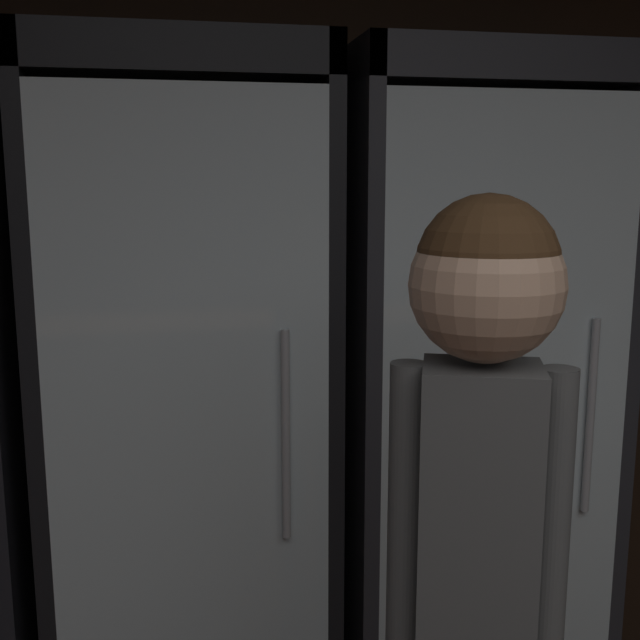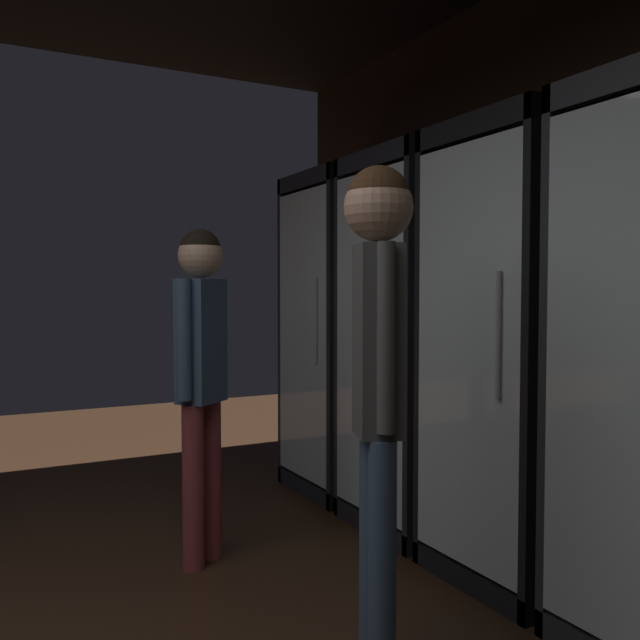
{
  "view_description": "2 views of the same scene",
  "coord_description": "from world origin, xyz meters",
  "views": [
    {
      "loc": [
        -0.62,
        0.71,
        1.69
      ],
      "look_at": [
        -0.28,
        2.44,
        1.37
      ],
      "focal_mm": 43.5,
      "sensor_mm": 36.0,
      "label": 1
    },
    {
      "loc": [
        1.63,
        0.56,
        1.28
      ],
      "look_at": [
        -1.67,
        2.32,
        1.12
      ],
      "focal_mm": 37.95,
      "sensor_mm": 36.0,
      "label": 2
    }
  ],
  "objects": [
    {
      "name": "shopper_near",
      "position": [
        -0.18,
        1.73,
        1.1
      ],
      "size": [
        0.26,
        0.22,
        1.68
      ],
      "color": "#384C66",
      "rests_on": "ground"
    },
    {
      "name": "cooler_center",
      "position": [
        -0.58,
        2.75,
        0.99
      ],
      "size": [
        0.72,
        0.58,
        2.02
      ],
      "color": "black",
      "rests_on": "ground"
    },
    {
      "name": "wall_back",
      "position": [
        0.0,
        3.03,
        1.4
      ],
      "size": [
        6.0,
        0.06,
        2.8
      ],
      "primitive_type": "cube",
      "color": "black",
      "rests_on": "ground"
    },
    {
      "name": "cooler_right",
      "position": [
        0.19,
        2.75,
        0.99
      ],
      "size": [
        0.72,
        0.58,
        2.02
      ],
      "color": "#2B2B30",
      "rests_on": "ground"
    }
  ]
}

